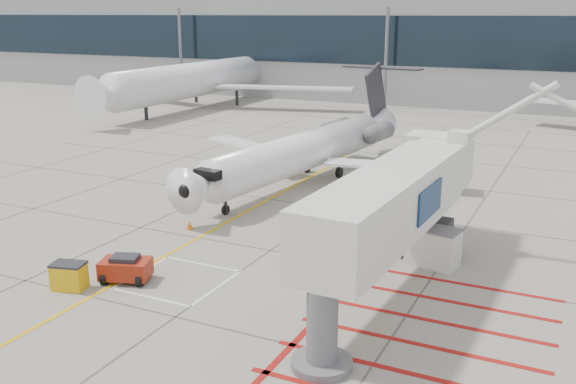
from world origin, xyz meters
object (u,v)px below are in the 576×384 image
at_px(pushback_tug, 126,268).
at_px(jet_bridge, 389,215).
at_px(spill_bin, 69,276).
at_px(regional_jet, 287,136).

bearing_deg(pushback_tug, jet_bridge, -2.53).
distance_m(jet_bridge, pushback_tug, 11.62).
relative_size(pushback_tug, spill_bin, 1.57).
height_order(jet_bridge, spill_bin, jet_bridge).
height_order(regional_jet, pushback_tug, regional_jet).
bearing_deg(spill_bin, jet_bridge, 6.51).
distance_m(regional_jet, jet_bridge, 17.29).
bearing_deg(regional_jet, spill_bin, -87.10).
relative_size(jet_bridge, spill_bin, 13.28).
height_order(regional_jet, spill_bin, regional_jet).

